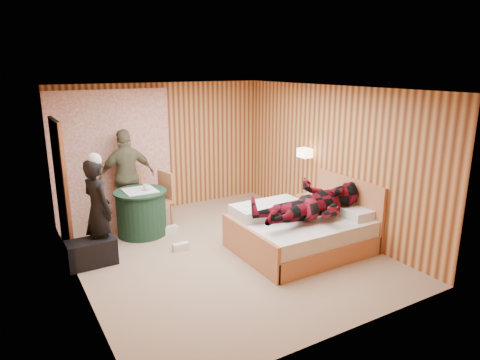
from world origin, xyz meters
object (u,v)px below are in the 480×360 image
round_table (141,212)px  duffel_bag (92,253)px  bed (301,231)px  man_at_table (127,176)px  woman_standing (98,210)px  nightstand (313,212)px  wall_lamp (305,153)px  chair_near (161,195)px  man_on_bed (314,194)px  chair_far (130,194)px

round_table → duffel_bag: size_ratio=1.30×
bed → man_at_table: man_at_table is taller
round_table → woman_standing: size_ratio=0.57×
round_table → bed: bearing=-43.4°
man_at_table → nightstand: bearing=143.0°
wall_lamp → bed: (-0.80, -0.97, -1.00)m
chair_near → duffel_bag: chair_near is taller
man_at_table → man_on_bed: bearing=124.3°
duffel_bag → man_at_table: size_ratio=0.40×
chair_far → chair_near: 0.64m
nightstand → duffel_bag: bearing=173.0°
round_table → duffel_bag: (-1.00, -0.79, -0.20)m
bed → round_table: bearing=136.6°
round_table → man_at_table: bearing=90.0°
chair_far → man_on_bed: size_ratio=0.53×
nightstand → man_at_table: size_ratio=0.35×
woman_standing → man_at_table: 1.63m
nightstand → woman_standing: (-3.56, 0.59, 0.47)m
bed → duffel_bag: (-2.98, 1.07, -0.11)m
nightstand → chair_far: 3.34m
bed → chair_near: size_ratio=1.99×
bed → duffel_bag: 3.17m
woman_standing → man_at_table: (0.83, 1.40, 0.09)m
bed → woman_standing: size_ratio=1.28×
woman_standing → man_on_bed: man_on_bed is taller
bed → chair_far: bed is taller
wall_lamp → man_on_bed: size_ratio=0.15×
man_at_table → woman_standing: bearing=58.3°
duffel_bag → man_at_table: (1.00, 1.53, 0.67)m
wall_lamp → woman_standing: (-3.60, 0.24, -0.53)m
nightstand → man_on_bed: 1.29m
round_table → chair_near: chair_near is taller
wall_lamp → round_table: bearing=162.0°
chair_near → man_on_bed: (1.58, -2.28, 0.38)m
chair_far → chair_near: bearing=-34.1°
wall_lamp → nightstand: bearing=-97.0°
chair_near → man_at_table: (-0.42, 0.55, 0.29)m
man_at_table → chair_far: bearing=118.1°
woman_standing → man_at_table: bearing=-48.9°
woman_standing → nightstand: bearing=-117.5°
chair_near → man_at_table: man_at_table is taller
chair_near → woman_standing: size_ratio=0.64×
wall_lamp → woman_standing: 3.65m
wall_lamp → duffel_bag: 3.93m
wall_lamp → round_table: (-2.77, 0.90, -0.90)m
nightstand → man_at_table: man_at_table is taller
round_table → chair_near: size_ratio=0.89×
chair_near → man_on_bed: 2.80m
man_on_bed → duffel_bag: bearing=156.5°
nightstand → round_table: size_ratio=0.67×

